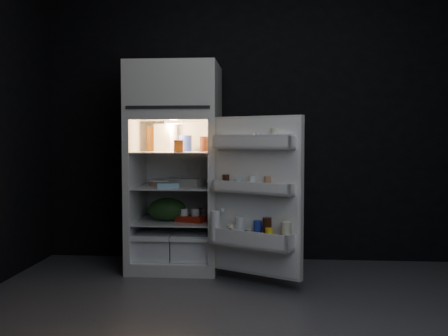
# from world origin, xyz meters

# --- Properties ---
(floor) EXTENTS (4.00, 3.40, 0.00)m
(floor) POSITION_xyz_m (0.00, 0.00, 0.00)
(floor) COLOR #4D4D52
(floor) RESTS_ON ground
(wall_back) EXTENTS (4.00, 0.00, 2.70)m
(wall_back) POSITION_xyz_m (0.00, 1.70, 1.35)
(wall_back) COLOR black
(wall_back) RESTS_ON ground
(wall_front) EXTENTS (4.00, 0.00, 2.70)m
(wall_front) POSITION_xyz_m (0.00, -1.70, 1.35)
(wall_front) COLOR black
(wall_front) RESTS_ON ground
(refrigerator) EXTENTS (0.76, 0.71, 1.78)m
(refrigerator) POSITION_xyz_m (-0.71, 1.32, 0.96)
(refrigerator) COLOR silver
(refrigerator) RESTS_ON ground
(fridge_door) EXTENTS (0.72, 0.52, 1.22)m
(fridge_door) POSITION_xyz_m (-0.00, 0.76, 0.68)
(fridge_door) COLOR silver
(fridge_door) RESTS_ON ground
(milk_jug) EXTENTS (0.18, 0.18, 0.24)m
(milk_jug) POSITION_xyz_m (-0.80, 1.34, 1.15)
(milk_jug) COLOR white
(milk_jug) RESTS_ON refrigerator
(mayo_jar) EXTENTS (0.13, 0.13, 0.14)m
(mayo_jar) POSITION_xyz_m (-0.63, 1.33, 1.10)
(mayo_jar) COLOR navy
(mayo_jar) RESTS_ON refrigerator
(jam_jar) EXTENTS (0.12, 0.12, 0.13)m
(jam_jar) POSITION_xyz_m (-0.45, 1.29, 1.09)
(jam_jar) COLOR black
(jam_jar) RESTS_ON refrigerator
(amber_bottle) EXTENTS (0.07, 0.07, 0.22)m
(amber_bottle) POSITION_xyz_m (-0.95, 1.41, 1.14)
(amber_bottle) COLOR #B15C1C
(amber_bottle) RESTS_ON refrigerator
(small_carton) EXTENTS (0.08, 0.07, 0.10)m
(small_carton) POSITION_xyz_m (-0.64, 1.05, 1.08)
(small_carton) COLOR orange
(small_carton) RESTS_ON refrigerator
(egg_carton) EXTENTS (0.34, 0.23, 0.07)m
(egg_carton) POSITION_xyz_m (-0.63, 1.22, 0.76)
(egg_carton) COLOR gray
(egg_carton) RESTS_ON refrigerator
(pie) EXTENTS (0.35, 0.35, 0.04)m
(pie) POSITION_xyz_m (-0.81, 1.34, 0.75)
(pie) COLOR tan
(pie) RESTS_ON refrigerator
(flat_package) EXTENTS (0.20, 0.14, 0.04)m
(flat_package) POSITION_xyz_m (-0.74, 1.08, 0.75)
(flat_package) COLOR #88B8D2
(flat_package) RESTS_ON refrigerator
(wrapped_pkg) EXTENTS (0.13, 0.12, 0.05)m
(wrapped_pkg) POSITION_xyz_m (-0.51, 1.39, 0.75)
(wrapped_pkg) COLOR beige
(wrapped_pkg) RESTS_ON refrigerator
(produce_bag) EXTENTS (0.40, 0.37, 0.20)m
(produce_bag) POSITION_xyz_m (-0.77, 1.25, 0.52)
(produce_bag) COLOR #193815
(produce_bag) RESTS_ON refrigerator
(yogurt_tray) EXTENTS (0.29, 0.22, 0.05)m
(yogurt_tray) POSITION_xyz_m (-0.56, 1.20, 0.45)
(yogurt_tray) COLOR maroon
(yogurt_tray) RESTS_ON refrigerator
(small_can_red) EXTENTS (0.08, 0.08, 0.09)m
(small_can_red) POSITION_xyz_m (-0.50, 1.39, 0.47)
(small_can_red) COLOR maroon
(small_can_red) RESTS_ON refrigerator
(small_can_silver) EXTENTS (0.07, 0.07, 0.09)m
(small_can_silver) POSITION_xyz_m (-0.48, 1.37, 0.47)
(small_can_silver) COLOR white
(small_can_silver) RESTS_ON refrigerator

